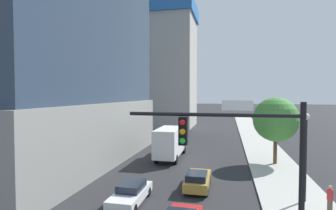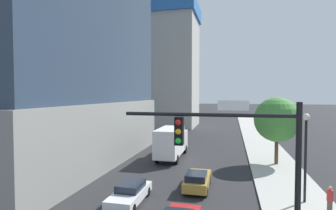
% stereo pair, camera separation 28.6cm
% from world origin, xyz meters
% --- Properties ---
extents(sidewalk, '(4.68, 120.00, 0.15)m').
position_xyz_m(sidewalk, '(8.28, 20.00, 0.07)').
color(sidewalk, '#B2AFA8').
rests_on(sidewalk, ground).
extents(construction_building, '(20.42, 22.21, 34.59)m').
position_xyz_m(construction_building, '(-10.16, 53.68, 14.76)').
color(construction_building, '#B2AFA8').
rests_on(construction_building, ground).
extents(traffic_light_pole, '(6.34, 0.48, 6.74)m').
position_xyz_m(traffic_light_pole, '(4.47, 4.68, 4.83)').
color(traffic_light_pole, black).
rests_on(traffic_light_pole, sidewalk).
extents(street_lamp, '(0.44, 0.44, 5.73)m').
position_xyz_m(street_lamp, '(8.76, 13.55, 3.91)').
color(street_lamp, black).
rests_on(street_lamp, sidewalk).
extents(street_tree, '(4.44, 4.44, 6.67)m').
position_xyz_m(street_tree, '(8.52, 23.30, 4.58)').
color(street_tree, brown).
rests_on(street_tree, sidewalk).
extents(car_white, '(1.74, 4.33, 1.32)m').
position_xyz_m(car_white, '(-2.31, 11.15, 0.66)').
color(car_white, silver).
rests_on(car_white, ground).
extents(car_gold, '(1.72, 4.14, 1.41)m').
position_xyz_m(car_gold, '(1.67, 14.65, 0.71)').
color(car_gold, '#AD8938').
rests_on(car_gold, ground).
extents(box_truck, '(2.32, 7.72, 3.46)m').
position_xyz_m(box_truck, '(-2.31, 23.67, 1.91)').
color(box_truck, silver).
rests_on(box_truck, ground).
extents(pedestrian_red_shirt, '(0.34, 0.34, 1.68)m').
position_xyz_m(pedestrian_red_shirt, '(9.67, 11.84, 1.01)').
color(pedestrian_red_shirt, brown).
rests_on(pedestrian_red_shirt, sidewalk).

